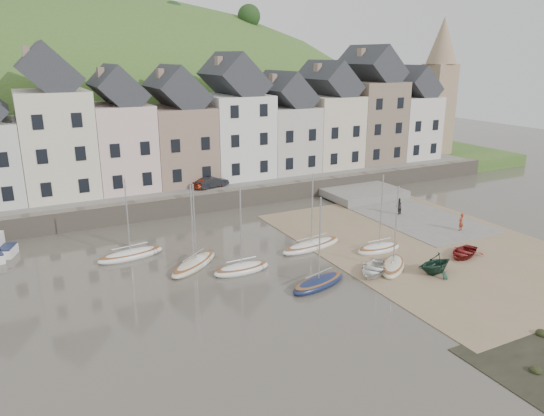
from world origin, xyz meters
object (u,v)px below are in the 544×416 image
person_red (461,222)px  person_dark (398,206)px  rowboat_green (436,263)px  rowboat_white (374,269)px  sailboat_0 (131,255)px  car_left (208,183)px  rowboat_red (463,252)px  car_right (212,182)px

person_red → person_dark: 6.34m
rowboat_green → rowboat_white: bearing=-120.9°
sailboat_0 → person_dark: (24.94, -0.90, 0.64)m
person_dark → car_left: bearing=-62.9°
person_red → car_left: 24.55m
person_red → rowboat_white: bearing=-2.2°
rowboat_red → sailboat_0: bearing=-138.0°
rowboat_green → car_right: car_right is taller
rowboat_green → person_dark: size_ratio=1.81×
rowboat_white → person_dark: bearing=98.3°
car_right → rowboat_green: bearing=-176.1°
sailboat_0 → car_right: bearing=46.2°
person_red → car_left: size_ratio=0.48×
rowboat_green → person_dark: person_dark is taller
person_red → car_right: size_ratio=0.45×
car_left → car_right: size_ratio=0.93×
rowboat_red → rowboat_white: bearing=-115.1°
person_dark → car_right: car_right is taller
sailboat_0 → rowboat_green: bearing=-34.8°
rowboat_white → rowboat_green: (3.88, -1.89, 0.40)m
person_dark → car_right: (-14.04, 12.25, 1.26)m
rowboat_red → person_dark: 10.76m
person_red → car_right: car_right is taller
rowboat_white → person_red: 12.86m
rowboat_white → rowboat_red: (8.01, -0.56, -0.01)m
person_dark → car_right: 18.67m
rowboat_red → car_left: car_left is taller
rowboat_green → person_red: (8.41, 5.66, 0.08)m
person_red → car_right: 24.21m
rowboat_white → person_dark: size_ratio=2.13×
rowboat_green → car_left: car_left is taller
sailboat_0 → rowboat_white: sailboat_0 is taller
rowboat_green → sailboat_0: bearing=-129.6°
rowboat_green → person_dark: bearing=145.4°
sailboat_0 → rowboat_green: (18.22, -12.66, 0.55)m
sailboat_0 → car_left: bearing=47.6°
rowboat_red → person_red: bearing=114.2°
person_red → person_dark: bearing=-93.8°
car_right → rowboat_red: bearing=-166.3°
rowboat_green → rowboat_red: 4.36m
rowboat_green → person_red: bearing=119.1°
sailboat_0 → person_dark: sailboat_0 is taller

